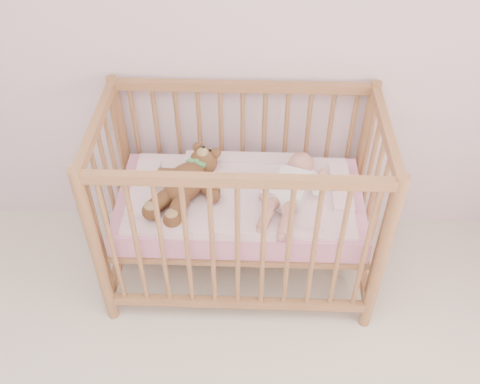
# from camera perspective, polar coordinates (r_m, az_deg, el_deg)

# --- Properties ---
(wall_back) EXTENTS (4.00, 0.02, 2.70)m
(wall_back) POSITION_cam_1_polar(r_m,az_deg,el_deg) (2.57, -6.19, 19.24)
(wall_back) COLOR silver
(wall_back) RESTS_ON floor
(crib) EXTENTS (1.36, 0.76, 1.00)m
(crib) POSITION_cam_1_polar(r_m,az_deg,el_deg) (2.69, 0.04, -1.15)
(crib) COLOR #B2794B
(crib) RESTS_ON floor
(mattress) EXTENTS (1.22, 0.62, 0.13)m
(mattress) POSITION_cam_1_polar(r_m,az_deg,el_deg) (2.70, 0.04, -1.38)
(mattress) COLOR pink
(mattress) RESTS_ON crib
(blanket) EXTENTS (1.10, 0.58, 0.06)m
(blanket) POSITION_cam_1_polar(r_m,az_deg,el_deg) (2.65, 0.04, -0.22)
(blanket) COLOR #F8AAB6
(blanket) RESTS_ON mattress
(baby) EXTENTS (0.46, 0.65, 0.14)m
(baby) POSITION_cam_1_polar(r_m,az_deg,el_deg) (2.59, 5.45, 0.56)
(baby) COLOR white
(baby) RESTS_ON blanket
(teddy_bear) EXTENTS (0.58, 0.67, 0.15)m
(teddy_bear) POSITION_cam_1_polar(r_m,az_deg,el_deg) (2.60, -5.91, 1.00)
(teddy_bear) COLOR brown
(teddy_bear) RESTS_ON blanket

